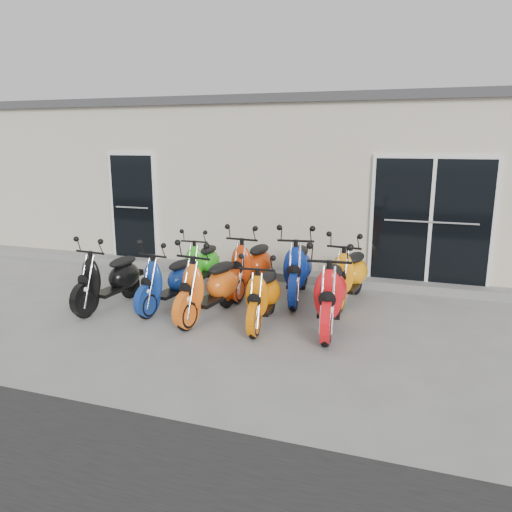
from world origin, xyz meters
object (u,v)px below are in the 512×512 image
at_px(scooter_back_red, 251,258).
at_px(scooter_back_blue, 298,260).
at_px(scooter_front_blue, 168,273).
at_px(scooter_front_orange_b, 263,287).
at_px(scooter_front_red, 331,284).
at_px(scooter_back_yellow, 350,266).
at_px(scooter_front_orange_a, 209,278).
at_px(scooter_front_black, 108,270).
at_px(scooter_back_green, 202,257).

bearing_deg(scooter_back_red, scooter_back_blue, 0.89).
bearing_deg(scooter_front_blue, scooter_front_orange_b, 1.28).
xyz_separation_m(scooter_front_red, scooter_back_yellow, (0.08, 1.21, -0.04)).
xyz_separation_m(scooter_front_blue, scooter_front_orange_a, (0.76, -0.19, 0.05)).
xyz_separation_m(scooter_front_blue, scooter_front_orange_b, (1.59, -0.21, -0.01)).
distance_m(scooter_front_blue, scooter_front_red, 2.51).
bearing_deg(scooter_front_orange_b, scooter_front_black, 175.82).
bearing_deg(scooter_front_orange_a, scooter_back_green, 126.92).
distance_m(scooter_back_red, scooter_back_blue, 0.81).
height_order(scooter_front_orange_b, scooter_back_yellow, scooter_back_yellow).
distance_m(scooter_front_orange_b, scooter_back_yellow, 1.68).
distance_m(scooter_back_blue, scooter_back_yellow, 0.83).
distance_m(scooter_front_red, scooter_back_red, 1.96).
relative_size(scooter_front_black, scooter_front_orange_b, 1.06).
relative_size(scooter_front_red, scooter_back_yellow, 1.07).
bearing_deg(scooter_front_blue, scooter_back_blue, 40.61).
bearing_deg(scooter_front_orange_b, scooter_front_red, 4.04).
xyz_separation_m(scooter_front_red, scooter_back_red, (-1.56, 1.19, -0.03)).
height_order(scooter_front_blue, scooter_front_red, scooter_front_red).
distance_m(scooter_front_red, scooter_back_yellow, 1.22).
bearing_deg(scooter_back_yellow, scooter_back_blue, -169.53).
bearing_deg(scooter_front_black, scooter_front_blue, 20.12).
bearing_deg(scooter_front_orange_a, scooter_front_orange_b, 7.39).
relative_size(scooter_front_black, scooter_front_red, 0.90).
bearing_deg(scooter_front_blue, scooter_back_red, 58.72).
distance_m(scooter_back_green, scooter_back_red, 0.96).
bearing_deg(scooter_front_black, scooter_back_red, 41.73).
bearing_deg(scooter_front_red, scooter_front_orange_b, -177.51).
bearing_deg(scooter_front_red, scooter_front_orange_a, 177.68).
bearing_deg(scooter_front_red, scooter_front_black, 176.50).
height_order(scooter_front_blue, scooter_back_blue, scooter_back_blue).
relative_size(scooter_front_orange_a, scooter_back_red, 0.98).
distance_m(scooter_back_red, scooter_back_yellow, 1.64).
bearing_deg(scooter_front_orange_a, scooter_back_yellow, 44.92).
distance_m(scooter_front_orange_b, scooter_back_green, 2.15).
relative_size(scooter_front_orange_b, scooter_front_red, 0.85).
bearing_deg(scooter_front_black, scooter_front_orange_b, 6.02).
bearing_deg(scooter_back_blue, scooter_front_orange_b, -105.95).
bearing_deg(scooter_front_blue, scooter_back_yellow, 32.72).
bearing_deg(scooter_back_green, scooter_front_orange_b, -45.20).
relative_size(scooter_front_orange_b, scooter_back_blue, 0.85).
distance_m(scooter_front_blue, scooter_back_yellow, 2.83).
bearing_deg(scooter_front_blue, scooter_back_green, 99.02).
height_order(scooter_back_red, scooter_back_yellow, scooter_back_red).
relative_size(scooter_back_red, scooter_back_yellow, 1.03).
relative_size(scooter_back_blue, scooter_back_yellow, 1.07).
distance_m(scooter_front_orange_a, scooter_front_orange_b, 0.84).
bearing_deg(scooter_front_blue, scooter_front_red, 7.26).
xyz_separation_m(scooter_front_orange_b, scooter_back_red, (-0.64, 1.34, 0.07)).
height_order(scooter_back_red, scooter_back_blue, scooter_back_blue).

